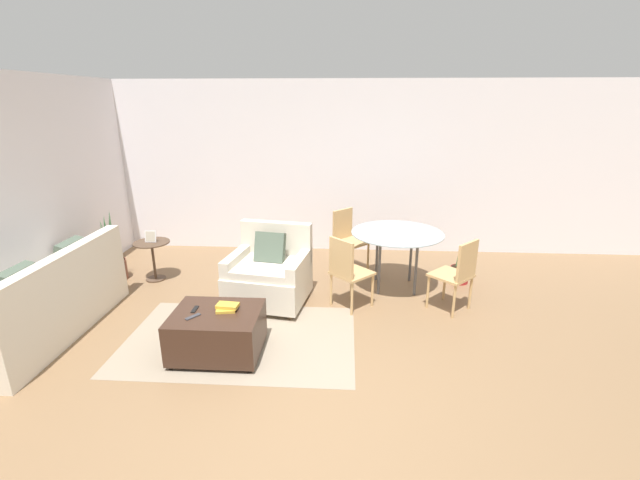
{
  "coord_description": "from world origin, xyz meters",
  "views": [
    {
      "loc": [
        0.45,
        -3.21,
        2.44
      ],
      "look_at": [
        0.13,
        1.92,
        0.75
      ],
      "focal_mm": 24.0,
      "sensor_mm": 36.0,
      "label": 1
    }
  ],
  "objects_px": {
    "picture_frame": "(151,236)",
    "potted_plant_small": "(460,270)",
    "dining_chair_near_left": "(347,268)",
    "dining_chair_near_right": "(458,271)",
    "couch": "(46,307)",
    "tv_remote_primary": "(193,317)",
    "ottoman": "(217,331)",
    "potted_plant": "(112,263)",
    "dining_table": "(397,238)",
    "dining_chair_far_left": "(347,236)",
    "book_stack": "(227,307)",
    "armchair": "(269,274)",
    "tv_remote_secondary": "(195,309)",
    "side_table": "(153,253)"
  },
  "relations": [
    {
      "from": "dining_chair_near_left",
      "to": "dining_chair_near_right",
      "type": "xyz_separation_m",
      "value": [
        1.31,
        0.0,
        0.0
      ]
    },
    {
      "from": "ottoman",
      "to": "dining_chair_near_left",
      "type": "relative_size",
      "value": 0.96
    },
    {
      "from": "tv_remote_primary",
      "to": "potted_plant_small",
      "type": "bearing_deg",
      "value": 33.97
    },
    {
      "from": "potted_plant",
      "to": "dining_chair_far_left",
      "type": "xyz_separation_m",
      "value": [
        3.3,
        0.63,
        0.27
      ]
    },
    {
      "from": "tv_remote_primary",
      "to": "tv_remote_secondary",
      "type": "relative_size",
      "value": 1.06
    },
    {
      "from": "dining_chair_far_left",
      "to": "ottoman",
      "type": "bearing_deg",
      "value": -118.3
    },
    {
      "from": "side_table",
      "to": "tv_remote_primary",
      "type": "bearing_deg",
      "value": -56.66
    },
    {
      "from": "potted_plant",
      "to": "tv_remote_primary",
      "type": "bearing_deg",
      "value": -45.38
    },
    {
      "from": "potted_plant",
      "to": "dining_chair_far_left",
      "type": "relative_size",
      "value": 1.14
    },
    {
      "from": "armchair",
      "to": "side_table",
      "type": "relative_size",
      "value": 1.88
    },
    {
      "from": "book_stack",
      "to": "potted_plant_small",
      "type": "height_order",
      "value": "potted_plant_small"
    },
    {
      "from": "tv_remote_secondary",
      "to": "potted_plant",
      "type": "xyz_separation_m",
      "value": [
        -1.8,
        1.7,
        -0.22
      ]
    },
    {
      "from": "ottoman",
      "to": "book_stack",
      "type": "height_order",
      "value": "book_stack"
    },
    {
      "from": "side_table",
      "to": "picture_frame",
      "type": "xyz_separation_m",
      "value": [
        0.0,
        -0.0,
        0.24
      ]
    },
    {
      "from": "couch",
      "to": "tv_remote_primary",
      "type": "bearing_deg",
      "value": -11.89
    },
    {
      "from": "couch",
      "to": "potted_plant",
      "type": "bearing_deg",
      "value": 92.85
    },
    {
      "from": "dining_table",
      "to": "dining_chair_far_left",
      "type": "distance_m",
      "value": 0.94
    },
    {
      "from": "potted_plant",
      "to": "side_table",
      "type": "height_order",
      "value": "potted_plant"
    },
    {
      "from": "couch",
      "to": "dining_chair_far_left",
      "type": "relative_size",
      "value": 2.29
    },
    {
      "from": "armchair",
      "to": "potted_plant",
      "type": "relative_size",
      "value": 1.02
    },
    {
      "from": "picture_frame",
      "to": "dining_chair_near_left",
      "type": "distance_m",
      "value": 2.81
    },
    {
      "from": "dining_chair_near_left",
      "to": "book_stack",
      "type": "bearing_deg",
      "value": -139.48
    },
    {
      "from": "ottoman",
      "to": "potted_plant_small",
      "type": "bearing_deg",
      "value": 34.3
    },
    {
      "from": "book_stack",
      "to": "side_table",
      "type": "relative_size",
      "value": 0.41
    },
    {
      "from": "book_stack",
      "to": "dining_chair_near_right",
      "type": "bearing_deg",
      "value": 22.14
    },
    {
      "from": "tv_remote_primary",
      "to": "side_table",
      "type": "bearing_deg",
      "value": 123.34
    },
    {
      "from": "side_table",
      "to": "dining_chair_near_right",
      "type": "distance_m",
      "value": 4.09
    },
    {
      "from": "dining_chair_far_left",
      "to": "dining_chair_near_left",
      "type": "bearing_deg",
      "value": -90.0
    },
    {
      "from": "dining_table",
      "to": "potted_plant",
      "type": "bearing_deg",
      "value": 179.73
    },
    {
      "from": "picture_frame",
      "to": "couch",
      "type": "bearing_deg",
      "value": -108.73
    },
    {
      "from": "potted_plant",
      "to": "potted_plant_small",
      "type": "xyz_separation_m",
      "value": [
        4.88,
        0.2,
        -0.07
      ]
    },
    {
      "from": "tv_remote_primary",
      "to": "dining_table",
      "type": "distance_m",
      "value": 2.82
    },
    {
      "from": "book_stack",
      "to": "ottoman",
      "type": "bearing_deg",
      "value": -147.49
    },
    {
      "from": "picture_frame",
      "to": "potted_plant_small",
      "type": "xyz_separation_m",
      "value": [
        4.29,
        0.17,
        -0.47
      ]
    },
    {
      "from": "ottoman",
      "to": "tv_remote_primary",
      "type": "bearing_deg",
      "value": -151.32
    },
    {
      "from": "tv_remote_primary",
      "to": "dining_table",
      "type": "bearing_deg",
      "value": 40.76
    },
    {
      "from": "picture_frame",
      "to": "potted_plant_small",
      "type": "height_order",
      "value": "picture_frame"
    },
    {
      "from": "tv_remote_primary",
      "to": "picture_frame",
      "type": "height_order",
      "value": "picture_frame"
    },
    {
      "from": "potted_plant",
      "to": "couch",
      "type": "bearing_deg",
      "value": -87.15
    },
    {
      "from": "tv_remote_primary",
      "to": "dining_chair_near_right",
      "type": "xyz_separation_m",
      "value": [
        2.78,
        1.18,
        0.06
      ]
    },
    {
      "from": "couch",
      "to": "armchair",
      "type": "height_order",
      "value": "armchair"
    },
    {
      "from": "potted_plant",
      "to": "dining_chair_near_left",
      "type": "distance_m",
      "value": 3.38
    },
    {
      "from": "couch",
      "to": "picture_frame",
      "type": "bearing_deg",
      "value": 71.27
    },
    {
      "from": "dining_chair_near_left",
      "to": "ottoman",
      "type": "bearing_deg",
      "value": -140.02
    },
    {
      "from": "tv_remote_primary",
      "to": "ottoman",
      "type": "bearing_deg",
      "value": 28.68
    },
    {
      "from": "armchair",
      "to": "ottoman",
      "type": "relative_size",
      "value": 1.22
    },
    {
      "from": "tv_remote_primary",
      "to": "picture_frame",
      "type": "distance_m",
      "value": 2.27
    },
    {
      "from": "potted_plant",
      "to": "ottoman",
      "type": "bearing_deg",
      "value": -40.86
    },
    {
      "from": "picture_frame",
      "to": "dining_table",
      "type": "bearing_deg",
      "value": -0.89
    },
    {
      "from": "armchair",
      "to": "dining_chair_far_left",
      "type": "distance_m",
      "value": 1.54
    }
  ]
}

